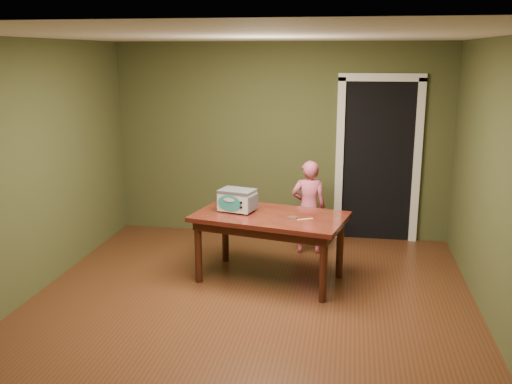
% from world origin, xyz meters
% --- Properties ---
extents(floor, '(5.00, 5.00, 0.00)m').
position_xyz_m(floor, '(0.00, 0.00, 0.00)').
color(floor, '#532C17').
rests_on(floor, ground).
extents(room_shell, '(4.52, 5.02, 2.61)m').
position_xyz_m(room_shell, '(0.00, 0.00, 1.71)').
color(room_shell, '#414424').
rests_on(room_shell, ground).
extents(doorway, '(1.10, 0.66, 2.25)m').
position_xyz_m(doorway, '(1.30, 2.78, 1.06)').
color(doorway, black).
rests_on(doorway, ground).
extents(dining_table, '(1.75, 1.22, 0.75)m').
position_xyz_m(dining_table, '(0.11, 0.82, 0.65)').
color(dining_table, '#39110D').
rests_on(dining_table, floor).
extents(toy_oven, '(0.45, 0.35, 0.25)m').
position_xyz_m(toy_oven, '(-0.27, 0.89, 0.88)').
color(toy_oven, '#4C4F54').
rests_on(toy_oven, dining_table).
extents(baking_pan, '(0.10, 0.10, 0.02)m').
position_xyz_m(baking_pan, '(0.36, 0.70, 0.76)').
color(baking_pan, silver).
rests_on(baking_pan, dining_table).
extents(spatula, '(0.17, 0.11, 0.01)m').
position_xyz_m(spatula, '(0.50, 0.69, 0.75)').
color(spatula, tan).
rests_on(spatula, dining_table).
extents(child, '(0.47, 0.34, 1.18)m').
position_xyz_m(child, '(0.45, 1.77, 0.59)').
color(child, '#D55775').
rests_on(child, floor).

